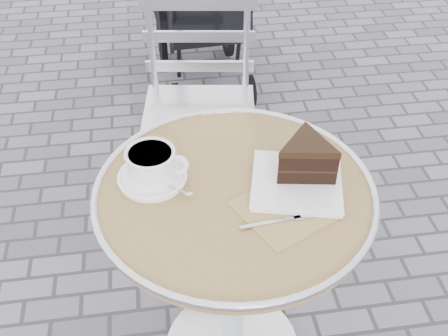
{
  "coord_description": "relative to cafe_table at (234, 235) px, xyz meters",
  "views": [
    {
      "loc": [
        -0.17,
        -1.02,
        1.69
      ],
      "look_at": [
        -0.02,
        0.03,
        0.78
      ],
      "focal_mm": 45.0,
      "sensor_mm": 36.0,
      "label": 1
    }
  ],
  "objects": [
    {
      "name": "cake_plate_set",
      "position": [
        0.18,
        0.01,
        0.22
      ],
      "size": [
        0.34,
        0.36,
        0.12
      ],
      "rotation": [
        0.0,
        0.0,
        -0.25
      ],
      "color": "#9B7D55",
      "rests_on": "cafe_table"
    },
    {
      "name": "baby_stroller",
      "position": [
        0.1,
        1.77,
        -0.14
      ],
      "size": [
        0.48,
        0.95,
        0.96
      ],
      "rotation": [
        0.0,
        0.0,
        0.07
      ],
      "color": "black",
      "rests_on": "ground"
    },
    {
      "name": "cappuccino_set",
      "position": [
        -0.2,
        0.07,
        0.2
      ],
      "size": [
        0.18,
        0.18,
        0.09
      ],
      "rotation": [
        0.0,
        0.0,
        -0.15
      ],
      "color": "white",
      "rests_on": "cafe_table"
    },
    {
      "name": "bistro_chair",
      "position": [
        -0.01,
        0.78,
        0.0
      ],
      "size": [
        0.47,
        0.47,
        0.92
      ],
      "rotation": [
        0.0,
        0.0,
        -0.14
      ],
      "color": "silver",
      "rests_on": "ground"
    },
    {
      "name": "cafe_table",
      "position": [
        0.0,
        0.0,
        0.0
      ],
      "size": [
        0.72,
        0.72,
        0.74
      ],
      "color": "silver",
      "rests_on": "ground"
    }
  ]
}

